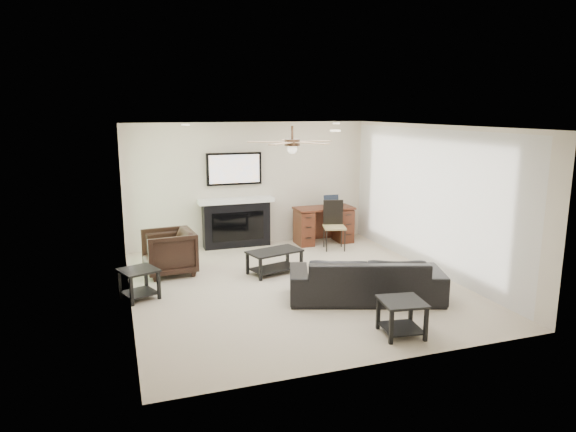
{
  "coord_description": "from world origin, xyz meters",
  "views": [
    {
      "loc": [
        -2.61,
        -7.35,
        2.74
      ],
      "look_at": [
        0.02,
        0.36,
        1.05
      ],
      "focal_mm": 32.0,
      "sensor_mm": 36.0,
      "label": 1
    }
  ],
  "objects_px": {
    "sofa": "(366,278)",
    "fireplace_unit": "(236,200)",
    "coffee_table": "(275,262)",
    "desk": "(324,225)",
    "armchair": "(169,252)"
  },
  "relations": [
    {
      "from": "fireplace_unit",
      "to": "desk",
      "type": "distance_m",
      "value": 1.9
    },
    {
      "from": "armchair",
      "to": "coffee_table",
      "type": "height_order",
      "value": "armchair"
    },
    {
      "from": "sofa",
      "to": "desk",
      "type": "relative_size",
      "value": 1.82
    },
    {
      "from": "sofa",
      "to": "coffee_table",
      "type": "bearing_deg",
      "value": -41.66
    },
    {
      "from": "fireplace_unit",
      "to": "desk",
      "type": "xyz_separation_m",
      "value": [
        1.79,
        -0.29,
        -0.57
      ]
    },
    {
      "from": "sofa",
      "to": "coffee_table",
      "type": "height_order",
      "value": "sofa"
    },
    {
      "from": "armchair",
      "to": "fireplace_unit",
      "type": "bearing_deg",
      "value": 127.46
    },
    {
      "from": "armchair",
      "to": "desk",
      "type": "distance_m",
      "value": 3.46
    },
    {
      "from": "armchair",
      "to": "fireplace_unit",
      "type": "height_order",
      "value": "fireplace_unit"
    },
    {
      "from": "sofa",
      "to": "armchair",
      "type": "bearing_deg",
      "value": -20.6
    },
    {
      "from": "sofa",
      "to": "fireplace_unit",
      "type": "relative_size",
      "value": 1.16
    },
    {
      "from": "desk",
      "to": "fireplace_unit",
      "type": "bearing_deg",
      "value": 170.95
    },
    {
      "from": "armchair",
      "to": "desk",
      "type": "xyz_separation_m",
      "value": [
        3.29,
        1.08,
        0.0
      ]
    },
    {
      "from": "sofa",
      "to": "armchair",
      "type": "relative_size",
      "value": 2.67
    },
    {
      "from": "sofa",
      "to": "coffee_table",
      "type": "relative_size",
      "value": 2.47
    }
  ]
}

